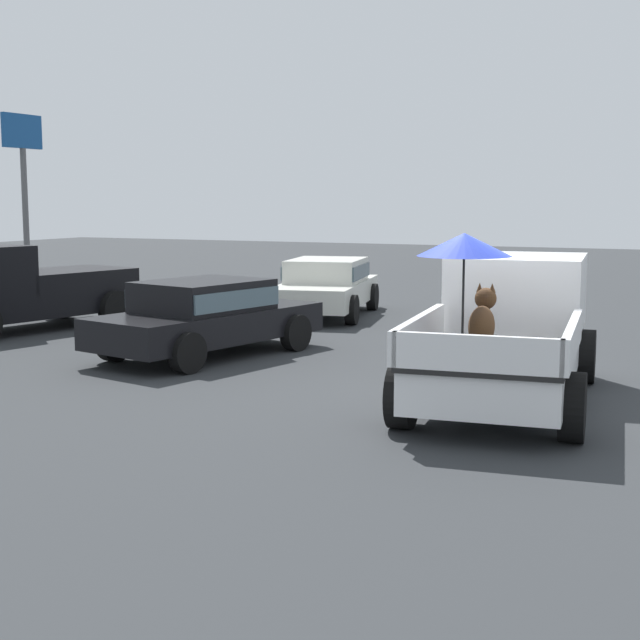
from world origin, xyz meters
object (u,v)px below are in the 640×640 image
(pickup_truck_red, at_px, (15,289))
(motel_sign, at_px, (24,169))
(parked_sedan_far, at_px, (206,314))
(pickup_truck_main, at_px, (508,327))
(parked_sedan_near, at_px, (326,284))

(pickup_truck_red, distance_m, motel_sign, 6.79)
(pickup_truck_red, relative_size, parked_sedan_far, 1.11)
(pickup_truck_main, distance_m, parked_sedan_far, 5.59)
(parked_sedan_far, xyz_separation_m, motel_sign, (5.72, 9.24, 2.76))
(parked_sedan_near, xyz_separation_m, motel_sign, (-0.17, 8.86, 2.76))
(pickup_truck_red, height_order, motel_sign, motel_sign)
(pickup_truck_red, height_order, parked_sedan_near, pickup_truck_red)
(pickup_truck_main, xyz_separation_m, pickup_truck_red, (1.94, 10.69, -0.09))
(pickup_truck_main, bearing_deg, motel_sign, 59.16)
(pickup_truck_main, height_order, parked_sedan_far, pickup_truck_main)
(pickup_truck_main, xyz_separation_m, parked_sedan_far, (0.99, 5.50, -0.22))
(pickup_truck_red, bearing_deg, parked_sedan_near, 148.69)
(parked_sedan_near, bearing_deg, parked_sedan_far, -8.27)
(pickup_truck_red, bearing_deg, pickup_truck_main, 92.60)
(pickup_truck_main, relative_size, parked_sedan_near, 1.14)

